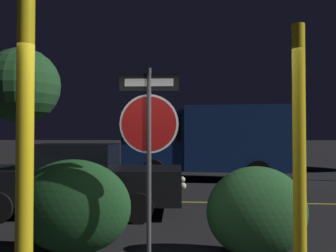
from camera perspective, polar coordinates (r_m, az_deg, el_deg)
name	(u,v)px	position (r m, az deg, el deg)	size (l,w,h in m)	color
road_center_stripe	(184,202)	(9.78, 2.52, -11.49)	(38.78, 0.12, 0.01)	gold
stop_sign	(149,129)	(4.85, -2.91, -0.43)	(0.77, 0.06, 2.59)	#4C4C51
yellow_pole_left	(25,134)	(3.45, -20.96, -1.14)	(0.15, 0.15, 3.45)	yellow
yellow_pole_right	(300,174)	(3.60, 19.41, -6.89)	(0.12, 0.12, 2.73)	yellow
hedge_bush_2	(73,207)	(5.66, -14.24, -11.86)	(1.68, 0.71, 1.37)	#1E4C23
hedge_bush_3	(257,212)	(5.48, 13.37, -12.67)	(1.40, 0.82, 1.28)	#285B2D
passing_car_2	(79,179)	(8.49, -13.42, -7.86)	(4.60, 2.09, 1.52)	black
delivery_truck	(202,138)	(14.45, 5.25, -1.88)	(6.34, 2.64, 2.81)	navy
tree_1	(22,86)	(19.08, -21.36, 5.68)	(3.58, 3.58, 5.85)	#422D1E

